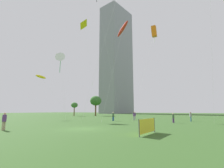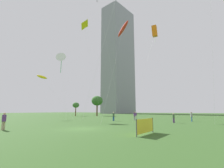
{
  "view_description": "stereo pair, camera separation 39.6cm",
  "coord_description": "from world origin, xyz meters",
  "px_view_note": "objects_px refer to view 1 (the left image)",
  "views": [
    {
      "loc": [
        11.24,
        -15.44,
        2.02
      ],
      "look_at": [
        -1.05,
        9.06,
        6.54
      ],
      "focal_mm": 25.97,
      "sensor_mm": 36.0,
      "label": 1
    },
    {
      "loc": [
        11.6,
        -15.26,
        2.02
      ],
      "look_at": [
        -1.05,
        9.06,
        6.54
      ],
      "focal_mm": 25.97,
      "sensor_mm": 36.0,
      "label": 2
    }
  ],
  "objects_px": {
    "person_standing_1": "(134,115)",
    "person_standing_2": "(113,116)",
    "person_standing_4": "(4,120)",
    "kite_flying_8": "(154,32)",
    "park_tree_2": "(96,101)",
    "distant_highrise_0": "(117,60)",
    "event_banner": "(147,126)",
    "person_standing_0": "(191,116)",
    "kite_flying_0": "(84,25)",
    "person_standing_5": "(173,117)",
    "park_tree_1": "(74,105)",
    "kite_flying_5": "(122,29)",
    "kite_flying_4": "(61,58)",
    "person_standing_3": "(135,115)",
    "kite_flying_3": "(41,77)"
  },
  "relations": [
    {
      "from": "person_standing_4",
      "to": "park_tree_1",
      "type": "relative_size",
      "value": 0.35
    },
    {
      "from": "kite_flying_4",
      "to": "distant_highrise_0",
      "type": "xyz_separation_m",
      "value": [
        -21.96,
        79.96,
        25.88
      ]
    },
    {
      "from": "person_standing_2",
      "to": "park_tree_2",
      "type": "distance_m",
      "value": 33.22
    },
    {
      "from": "person_standing_2",
      "to": "person_standing_0",
      "type": "bearing_deg",
      "value": 8.74
    },
    {
      "from": "person_standing_5",
      "to": "kite_flying_8",
      "type": "relative_size",
      "value": 0.08
    },
    {
      "from": "kite_flying_0",
      "to": "event_banner",
      "type": "relative_size",
      "value": 9.24
    },
    {
      "from": "person_standing_0",
      "to": "person_standing_3",
      "type": "distance_m",
      "value": 13.1
    },
    {
      "from": "kite_flying_0",
      "to": "kite_flying_8",
      "type": "bearing_deg",
      "value": -15.22
    },
    {
      "from": "person_standing_1",
      "to": "distant_highrise_0",
      "type": "relative_size",
      "value": 0.02
    },
    {
      "from": "park_tree_1",
      "to": "kite_flying_5",
      "type": "bearing_deg",
      "value": -33.66
    },
    {
      "from": "event_banner",
      "to": "person_standing_4",
      "type": "bearing_deg",
      "value": -165.31
    },
    {
      "from": "park_tree_1",
      "to": "park_tree_2",
      "type": "distance_m",
      "value": 8.49
    },
    {
      "from": "person_standing_1",
      "to": "distant_highrise_0",
      "type": "distance_m",
      "value": 93.55
    },
    {
      "from": "kite_flying_8",
      "to": "distant_highrise_0",
      "type": "distance_m",
      "value": 89.13
    },
    {
      "from": "person_standing_2",
      "to": "kite_flying_5",
      "type": "height_order",
      "value": "kite_flying_5"
    },
    {
      "from": "person_standing_1",
      "to": "person_standing_5",
      "type": "height_order",
      "value": "person_standing_1"
    },
    {
      "from": "person_standing_0",
      "to": "kite_flying_0",
      "type": "xyz_separation_m",
      "value": [
        -30.23,
        5.72,
        29.25
      ]
    },
    {
      "from": "person_standing_3",
      "to": "person_standing_5",
      "type": "height_order",
      "value": "person_standing_3"
    },
    {
      "from": "kite_flying_4",
      "to": "kite_flying_3",
      "type": "bearing_deg",
      "value": 173.43
    },
    {
      "from": "kite_flying_4",
      "to": "park_tree_1",
      "type": "relative_size",
      "value": 3.11
    },
    {
      "from": "person_standing_4",
      "to": "park_tree_1",
      "type": "bearing_deg",
      "value": -137.95
    },
    {
      "from": "person_standing_4",
      "to": "kite_flying_0",
      "type": "relative_size",
      "value": 0.06
    },
    {
      "from": "kite_flying_5",
      "to": "distant_highrise_0",
      "type": "bearing_deg",
      "value": 115.81
    },
    {
      "from": "person_standing_2",
      "to": "kite_flying_3",
      "type": "height_order",
      "value": "kite_flying_3"
    },
    {
      "from": "person_standing_4",
      "to": "park_tree_1",
      "type": "distance_m",
      "value": 45.2
    },
    {
      "from": "person_standing_1",
      "to": "event_banner",
      "type": "relative_size",
      "value": 0.53
    },
    {
      "from": "kite_flying_0",
      "to": "kite_flying_3",
      "type": "relative_size",
      "value": 2.49
    },
    {
      "from": "person_standing_1",
      "to": "distant_highrise_0",
      "type": "bearing_deg",
      "value": 139.68
    },
    {
      "from": "kite_flying_8",
      "to": "park_tree_2",
      "type": "bearing_deg",
      "value": 143.06
    },
    {
      "from": "person_standing_3",
      "to": "person_standing_4",
      "type": "height_order",
      "value": "person_standing_4"
    },
    {
      "from": "person_standing_1",
      "to": "person_standing_2",
      "type": "relative_size",
      "value": 1.03
    },
    {
      "from": "kite_flying_4",
      "to": "park_tree_2",
      "type": "relative_size",
      "value": 2.04
    },
    {
      "from": "kite_flying_5",
      "to": "kite_flying_4",
      "type": "bearing_deg",
      "value": -172.24
    },
    {
      "from": "kite_flying_4",
      "to": "park_tree_1",
      "type": "height_order",
      "value": "kite_flying_4"
    },
    {
      "from": "kite_flying_8",
      "to": "person_standing_4",
      "type": "bearing_deg",
      "value": -115.87
    },
    {
      "from": "person_standing_0",
      "to": "kite_flying_5",
      "type": "relative_size",
      "value": 0.08
    },
    {
      "from": "person_standing_5",
      "to": "kite_flying_8",
      "type": "bearing_deg",
      "value": 138.19
    },
    {
      "from": "person_standing_4",
      "to": "kite_flying_8",
      "type": "height_order",
      "value": "kite_flying_8"
    },
    {
      "from": "person_standing_4",
      "to": "kite_flying_4",
      "type": "relative_size",
      "value": 0.11
    },
    {
      "from": "kite_flying_8",
      "to": "kite_flying_4",
      "type": "bearing_deg",
      "value": -166.27
    },
    {
      "from": "person_standing_5",
      "to": "park_tree_2",
      "type": "height_order",
      "value": "park_tree_2"
    },
    {
      "from": "person_standing_1",
      "to": "person_standing_5",
      "type": "distance_m",
      "value": 9.1
    },
    {
      "from": "kite_flying_5",
      "to": "distant_highrise_0",
      "type": "height_order",
      "value": "distant_highrise_0"
    },
    {
      "from": "event_banner",
      "to": "distant_highrise_0",
      "type": "bearing_deg",
      "value": 116.38
    },
    {
      "from": "person_standing_4",
      "to": "kite_flying_0",
      "type": "distance_m",
      "value": 43.79
    },
    {
      "from": "person_standing_2",
      "to": "person_standing_4",
      "type": "relative_size",
      "value": 0.96
    },
    {
      "from": "kite_flying_4",
      "to": "person_standing_5",
      "type": "bearing_deg",
      "value": 1.87
    },
    {
      "from": "person_standing_4",
      "to": "park_tree_1",
      "type": "height_order",
      "value": "park_tree_1"
    },
    {
      "from": "kite_flying_3",
      "to": "kite_flying_8",
      "type": "relative_size",
      "value": 0.62
    },
    {
      "from": "person_standing_0",
      "to": "kite_flying_4",
      "type": "bearing_deg",
      "value": -81.34
    }
  ]
}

